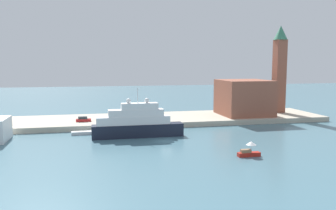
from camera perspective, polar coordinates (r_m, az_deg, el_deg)
ground at (r=81.19m, az=-0.25°, el=-5.94°), size 400.00×400.00×0.00m
quay_dock at (r=107.22m, az=-3.27°, el=-2.41°), size 110.00×22.20×1.48m
large_yacht at (r=85.48m, az=-5.14°, el=-3.02°), size 22.24×3.53×12.06m
small_motorboat at (r=69.87m, az=13.13°, el=-7.23°), size 4.46×1.95×2.94m
work_barge at (r=91.15m, az=-13.57°, el=-4.46°), size 6.20×1.68×0.81m
harbor_building at (r=114.27m, az=12.32°, el=1.21°), size 14.93×15.62×11.17m
bell_tower at (r=122.64m, az=17.77°, el=6.12°), size 4.51×4.51×28.84m
parked_car at (r=102.12m, az=-13.68°, el=-2.31°), size 4.16×1.71×1.39m
person_figure at (r=99.55m, az=-10.27°, el=-2.35°), size 0.36×0.36×1.66m
mooring_bollard at (r=97.59m, az=-2.23°, el=-2.62°), size 0.54×0.54×0.89m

